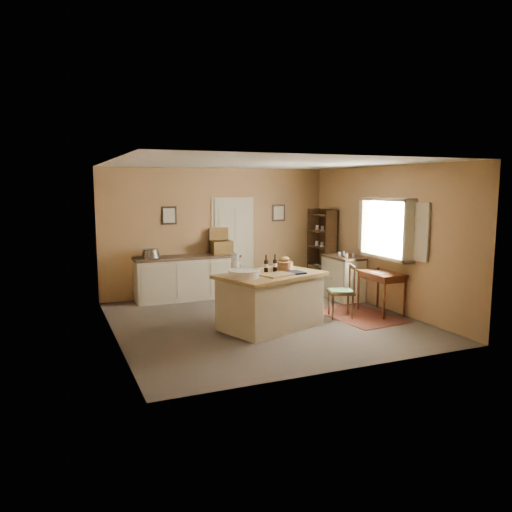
{
  "coord_description": "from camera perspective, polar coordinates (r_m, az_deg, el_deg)",
  "views": [
    {
      "loc": [
        -3.41,
        -7.67,
        2.34
      ],
      "look_at": [
        -0.15,
        0.02,
        1.15
      ],
      "focal_mm": 35.0,
      "sensor_mm": 36.0,
      "label": 1
    }
  ],
  "objects": [
    {
      "name": "work_island",
      "position": [
        8.23,
        1.58,
        -4.94
      ],
      "size": [
        1.93,
        1.57,
        1.2
      ],
      "rotation": [
        0.0,
        0.0,
        0.34
      ],
      "color": "#B9B094",
      "rests_on": "ground"
    },
    {
      "name": "sideboard",
      "position": [
        10.39,
        -7.79,
        -2.27
      ],
      "size": [
        2.17,
        0.62,
        1.18
      ],
      "color": "#B9B094",
      "rests_on": "ground"
    },
    {
      "name": "wall_right",
      "position": [
        9.74,
        14.54,
        2.01
      ],
      "size": [
        0.1,
        5.0,
        2.7
      ],
      "primitive_type": "cube",
      "color": "#936D46",
      "rests_on": "ground"
    },
    {
      "name": "wall_back",
      "position": [
        10.78,
        -4.45,
        2.81
      ],
      "size": [
        5.0,
        0.1,
        2.7
      ],
      "primitive_type": "cube",
      "color": "#936D46",
      "rests_on": "ground"
    },
    {
      "name": "right_cabinet",
      "position": [
        10.45,
        9.91,
        -2.39
      ],
      "size": [
        0.53,
        0.95,
        0.99
      ],
      "color": "#B9B094",
      "rests_on": "ground"
    },
    {
      "name": "ground",
      "position": [
        8.72,
        0.94,
        -7.47
      ],
      "size": [
        5.0,
        5.0,
        0.0
      ],
      "primitive_type": "plane",
      "color": "#4F453C",
      "rests_on": "ground"
    },
    {
      "name": "window",
      "position": [
        9.51,
        14.95,
        3.07
      ],
      "size": [
        0.25,
        1.99,
        1.12
      ],
      "color": "#B9B094",
      "rests_on": "ground"
    },
    {
      "name": "door",
      "position": [
        10.89,
        -2.63,
        1.32
      ],
      "size": [
        0.97,
        0.06,
        2.11
      ],
      "primitive_type": "cube",
      "color": "beige",
      "rests_on": "ground"
    },
    {
      "name": "rug",
      "position": [
        9.28,
        11.76,
        -6.65
      ],
      "size": [
        1.25,
        1.7,
        0.01
      ],
      "primitive_type": "cube",
      "rotation": [
        0.0,
        0.0,
        0.1
      ],
      "color": "#471913",
      "rests_on": "ground"
    },
    {
      "name": "wall_front",
      "position": [
        6.28,
        10.27,
        -1.1
      ],
      "size": [
        5.0,
        0.1,
        2.7
      ],
      "primitive_type": "cube",
      "color": "#936D46",
      "rests_on": "ground"
    },
    {
      "name": "writing_desk",
      "position": [
        9.4,
        14.14,
        -2.4
      ],
      "size": [
        0.53,
        0.86,
        0.82
      ],
      "color": "#3D1B0D",
      "rests_on": "ground"
    },
    {
      "name": "desk_chair",
      "position": [
        8.99,
        9.68,
        -4.08
      ],
      "size": [
        0.55,
        0.55,
        0.92
      ],
      "primitive_type": null,
      "rotation": [
        0.0,
        0.0,
        -0.35
      ],
      "color": "black",
      "rests_on": "ground"
    },
    {
      "name": "shelving_unit",
      "position": [
        11.35,
        7.71,
        0.75
      ],
      "size": [
        0.31,
        0.81,
        1.81
      ],
      "color": "black",
      "rests_on": "ground"
    },
    {
      "name": "framed_prints",
      "position": [
        10.79,
        -3.42,
        4.8
      ],
      "size": [
        2.82,
        0.02,
        0.38
      ],
      "color": "black",
      "rests_on": "ground"
    },
    {
      "name": "wall_left",
      "position": [
        7.79,
        -16.09,
        0.48
      ],
      "size": [
        0.1,
        5.0,
        2.7
      ],
      "primitive_type": "cube",
      "color": "#936D46",
      "rests_on": "ground"
    },
    {
      "name": "ceiling",
      "position": [
        8.41,
        0.98,
        10.56
      ],
      "size": [
        5.0,
        5.0,
        0.0
      ],
      "primitive_type": "plane",
      "color": "silver",
      "rests_on": "wall_back"
    }
  ]
}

